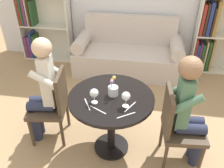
# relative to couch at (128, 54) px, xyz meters

# --- Properties ---
(ground_plane) EXTENTS (16.00, 16.00, 0.00)m
(ground_plane) POSITION_rel_couch_xyz_m (0.00, -1.85, -0.31)
(ground_plane) COLOR tan
(round_table) EXTENTS (0.88, 0.88, 0.74)m
(round_table) POSITION_rel_couch_xyz_m (0.00, -1.85, 0.27)
(round_table) COLOR black
(round_table) RESTS_ON ground_plane
(couch) EXTENTS (1.83, 0.80, 0.92)m
(couch) POSITION_rel_couch_xyz_m (0.00, 0.00, 0.00)
(couch) COLOR beige
(couch) RESTS_ON ground_plane
(bookshelf_left) EXTENTS (0.95, 0.28, 1.32)m
(bookshelf_left) POSITION_rel_couch_xyz_m (-1.71, 0.27, 0.34)
(bookshelf_left) COLOR silver
(bookshelf_left) RESTS_ON ground_plane
(bookshelf_right) EXTENTS (0.95, 0.28, 1.32)m
(bookshelf_right) POSITION_rel_couch_xyz_m (1.43, 0.27, 0.31)
(bookshelf_right) COLOR silver
(bookshelf_right) RESTS_ON ground_plane
(chair_left) EXTENTS (0.47, 0.47, 0.90)m
(chair_left) POSITION_rel_couch_xyz_m (-0.69, -1.76, 0.18)
(chair_left) COLOR #473828
(chair_left) RESTS_ON ground_plane
(chair_right) EXTENTS (0.45, 0.45, 0.90)m
(chair_right) POSITION_rel_couch_xyz_m (0.69, -1.90, 0.18)
(chair_right) COLOR #473828
(chair_right) RESTS_ON ground_plane
(person_left) EXTENTS (0.45, 0.38, 1.29)m
(person_left) POSITION_rel_couch_xyz_m (-0.77, -1.78, 0.38)
(person_left) COLOR #282D47
(person_left) RESTS_ON ground_plane
(person_right) EXTENTS (0.44, 0.36, 1.27)m
(person_right) POSITION_rel_couch_xyz_m (0.77, -1.89, 0.38)
(person_right) COLOR #282D47
(person_right) RESTS_ON ground_plane
(wine_glass_left) EXTENTS (0.09, 0.09, 0.16)m
(wine_glass_left) POSITION_rel_couch_xyz_m (-0.15, -1.97, 0.54)
(wine_glass_left) COLOR white
(wine_glass_left) RESTS_ON round_table
(wine_glass_right) EXTENTS (0.08, 0.08, 0.16)m
(wine_glass_right) POSITION_rel_couch_xyz_m (0.16, -1.98, 0.55)
(wine_glass_right) COLOR white
(wine_glass_right) RESTS_ON round_table
(flower_vase) EXTENTS (0.10, 0.10, 0.24)m
(flower_vase) POSITION_rel_couch_xyz_m (0.01, -1.82, 0.50)
(flower_vase) COLOR silver
(flower_vase) RESTS_ON round_table
(knife_left_setting) EXTENTS (0.16, 0.12, 0.00)m
(knife_left_setting) POSITION_rel_couch_xyz_m (0.18, -2.12, 0.43)
(knife_left_setting) COLOR silver
(knife_left_setting) RESTS_ON round_table
(fork_left_setting) EXTENTS (0.17, 0.10, 0.00)m
(fork_left_setting) POSITION_rel_couch_xyz_m (-0.09, -2.08, 0.43)
(fork_left_setting) COLOR silver
(fork_left_setting) RESTS_ON round_table
(knife_right_setting) EXTENTS (0.10, 0.17, 0.00)m
(knife_right_setting) POSITION_rel_couch_xyz_m (0.20, -1.99, 0.43)
(knife_right_setting) COLOR silver
(knife_right_setting) RESTS_ON round_table
(fork_right_setting) EXTENTS (0.10, 0.17, 0.00)m
(fork_right_setting) POSITION_rel_couch_xyz_m (-0.21, -2.02, 0.43)
(fork_right_setting) COLOR silver
(fork_right_setting) RESTS_ON round_table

